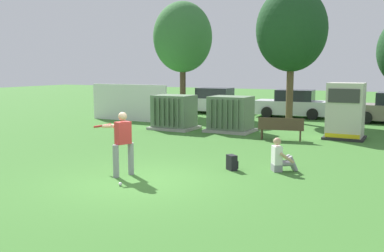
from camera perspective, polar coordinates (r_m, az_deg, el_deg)
The scene contains 14 objects.
ground_plane at distance 11.53m, azimuth -6.95°, elevation -7.07°, with size 96.00×96.00×0.00m, color #3D752D.
fence_panel at distance 24.33m, azimuth -8.25°, elevation 3.04°, with size 4.80×0.12×2.00m, color white.
transformer_west at distance 20.81m, azimuth -2.34°, elevation 1.76°, with size 2.10×1.70×1.62m.
transformer_mid_west at distance 20.03m, azimuth 5.05°, elevation 1.51°, with size 2.10×1.70×1.62m.
generator_enclosure at distance 18.95m, azimuth 19.36°, elevation 1.81°, with size 1.60×1.40×2.30m.
park_bench at distance 17.95m, azimuth 11.51°, elevation -0.14°, with size 1.84×0.73×0.92m.
batter at distance 11.93m, azimuth -9.12°, elevation -1.83°, with size 1.58×0.84×1.74m.
sports_ball at distance 11.09m, azimuth -9.33°, elevation -7.47°, with size 0.09×0.09×0.09m, color white.
seated_spectator at distance 12.66m, azimuth 11.42°, elevation -4.10°, with size 0.78×0.69×0.96m.
backpack at distance 12.60m, azimuth 5.24°, elevation -4.78°, with size 0.38×0.37×0.44m.
tree_left at distance 27.32m, azimuth -1.22°, elevation 11.46°, with size 3.62×3.62×6.91m.
tree_center_left at distance 24.06m, azimuth 12.84°, elevation 12.12°, with size 3.72×3.72×7.11m.
parked_car_leftmost at distance 28.23m, azimuth 2.78°, elevation 3.23°, with size 4.26×2.04×1.62m.
parked_car_left_of_center at distance 26.46m, azimuth 13.00°, elevation 2.75°, with size 4.31×2.14×1.62m.
Camera 1 is at (6.34, -9.19, 2.92)m, focal length 40.95 mm.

